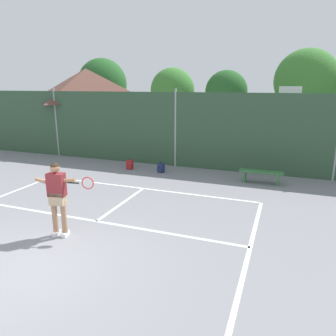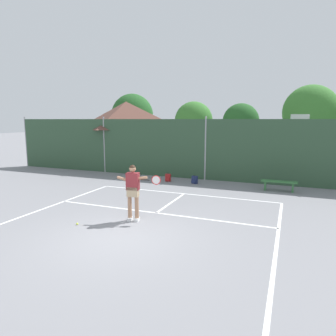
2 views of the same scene
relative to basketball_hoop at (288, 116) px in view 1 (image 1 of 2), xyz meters
name	(u,v)px [view 1 (image 1 of 2)]	position (x,y,z in m)	size (l,w,h in m)	color
ground_plane	(29,269)	(-4.65, -10.21, -2.31)	(120.00, 120.00, 0.00)	gray
court_markings	(51,253)	(-4.65, -9.56, -2.31)	(8.30, 11.10, 0.01)	white
chainlink_fence	(175,130)	(-4.65, -1.21, -0.66)	(26.09, 0.09, 3.46)	#2D4C33
basketball_hoop	(288,116)	(0.00, 0.00, 0.00)	(0.90, 0.67, 3.55)	#284CB2
clubhouse_building	(88,106)	(-11.35, 1.95, 0.04)	(6.06, 5.31, 4.54)	silver
treeline_backdrop	(255,82)	(-2.47, 10.43, 1.49)	(27.36, 4.43, 6.77)	brown
tennis_player	(58,193)	(-4.99, -8.75, -1.20)	(1.41, 0.43, 1.85)	silver
backpack_red	(130,165)	(-6.36, -2.43, -2.12)	(0.30, 0.28, 0.46)	maroon
backpack_navy	(161,168)	(-4.86, -2.45, -2.12)	(0.32, 0.30, 0.46)	navy
courtside_bench	(261,174)	(-0.75, -2.56, -1.95)	(1.60, 0.36, 0.48)	#336B38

